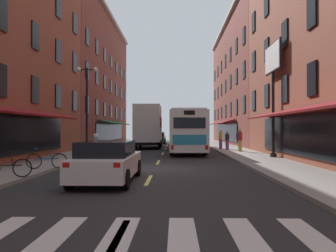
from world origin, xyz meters
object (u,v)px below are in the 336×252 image
(box_truck, at_px, (149,127))
(sedan_mid, at_px, (158,138))
(pedestrian_near, at_px, (240,139))
(motorcycle_rider, at_px, (96,154))
(pedestrian_far, at_px, (227,140))
(billboard_sign, at_px, (273,70))
(sedan_near, at_px, (108,161))
(street_lamp_twin, at_px, (87,107))
(pedestrian_mid, at_px, (221,139))
(bicycle_near, at_px, (7,167))
(transit_bus, at_px, (187,131))
(bicycle_mid, at_px, (47,160))

(box_truck, relative_size, sedan_mid, 1.59)
(pedestrian_near, bearing_deg, motorcycle_rider, -32.08)
(pedestrian_far, bearing_deg, pedestrian_near, 145.99)
(billboard_sign, bearing_deg, pedestrian_near, 101.50)
(sedan_near, height_order, street_lamp_twin, street_lamp_twin)
(sedan_near, distance_m, pedestrian_mid, 18.98)
(pedestrian_mid, bearing_deg, pedestrian_far, -58.29)
(motorcycle_rider, bearing_deg, bicycle_near, -119.78)
(billboard_sign, distance_m, sedan_mid, 25.34)
(pedestrian_mid, bearing_deg, pedestrian_near, -57.02)
(transit_bus, bearing_deg, sedan_mid, 101.04)
(sedan_mid, distance_m, pedestrian_near, 19.63)
(sedan_mid, distance_m, pedestrian_far, 17.39)
(bicycle_mid, distance_m, street_lamp_twin, 7.75)
(pedestrian_far, bearing_deg, street_lamp_twin, 72.39)
(billboard_sign, height_order, pedestrian_far, billboard_sign)
(billboard_sign, xyz_separation_m, street_lamp_twin, (-11.89, 0.83, -2.24))
(bicycle_near, bearing_deg, bicycle_mid, 82.16)
(bicycle_mid, relative_size, pedestrian_mid, 0.98)
(street_lamp_twin, bearing_deg, pedestrian_near, 22.05)
(box_truck, relative_size, motorcycle_rider, 3.50)
(sedan_near, xyz_separation_m, motorcycle_rider, (-1.37, 3.87, -0.02))
(transit_bus, distance_m, bicycle_near, 17.21)
(pedestrian_mid, bearing_deg, sedan_near, -92.23)
(pedestrian_near, bearing_deg, sedan_near, -19.38)
(pedestrian_far, bearing_deg, billboard_sign, 142.61)
(transit_bus, distance_m, pedestrian_near, 4.37)
(pedestrian_mid, bearing_deg, box_truck, 173.90)
(sedan_mid, bearing_deg, sedan_near, -90.07)
(box_truck, relative_size, pedestrian_mid, 4.21)
(billboard_sign, distance_m, box_truck, 14.99)
(sedan_mid, height_order, pedestrian_far, pedestrian_far)
(billboard_sign, xyz_separation_m, box_truck, (-8.70, 11.69, -3.49))
(bicycle_mid, xyz_separation_m, pedestrian_mid, (9.61, 15.17, 0.53))
(sedan_near, xyz_separation_m, pedestrian_near, (7.39, 14.29, 0.34))
(pedestrian_near, relative_size, street_lamp_twin, 0.30)
(street_lamp_twin, bearing_deg, sedan_near, -70.86)
(box_truck, bearing_deg, motorcycle_rider, -93.79)
(sedan_mid, relative_size, pedestrian_near, 2.60)
(pedestrian_mid, bearing_deg, transit_bus, -127.87)
(pedestrian_far, xyz_separation_m, street_lamp_twin, (-10.20, -6.55, 2.38))
(bicycle_near, distance_m, bicycle_mid, 2.71)
(transit_bus, bearing_deg, pedestrian_near, -19.38)
(sedan_mid, xyz_separation_m, pedestrian_mid, (6.36, -14.63, 0.27))
(box_truck, xyz_separation_m, street_lamp_twin, (-3.19, -10.86, 1.25))
(sedan_near, distance_m, pedestrian_far, 17.79)
(sedan_mid, relative_size, pedestrian_mid, 2.64)
(bicycle_near, bearing_deg, transit_bus, 66.33)
(bicycle_near, xyz_separation_m, pedestrian_near, (10.97, 14.29, 0.57))
(box_truck, bearing_deg, transit_bus, -54.75)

